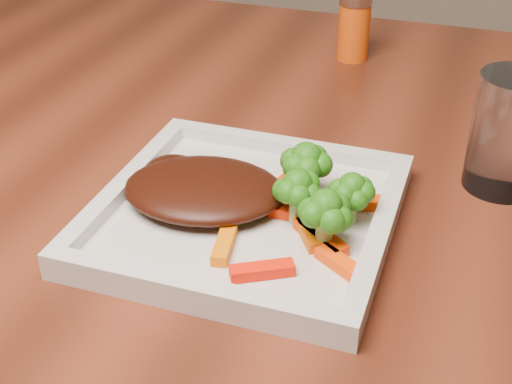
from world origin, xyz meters
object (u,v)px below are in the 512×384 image
(plate, at_px, (246,218))
(dining_table, at_px, (264,362))
(spice_shaker, at_px, (354,28))
(steak, at_px, (204,189))
(drinking_glass, at_px, (510,133))

(plate, bearing_deg, dining_table, 102.63)
(plate, xyz_separation_m, spice_shaker, (0.00, 0.44, 0.04))
(dining_table, height_order, steak, steak)
(steak, relative_size, drinking_glass, 1.28)
(dining_table, distance_m, plate, 0.43)
(dining_table, xyz_separation_m, steak, (-0.00, -0.18, 0.40))
(dining_table, bearing_deg, steak, -90.67)
(dining_table, xyz_separation_m, drinking_glass, (0.26, -0.04, 0.44))
(plate, height_order, spice_shaker, spice_shaker)
(steak, bearing_deg, spice_shaker, 83.83)
(dining_table, distance_m, steak, 0.44)
(spice_shaker, bearing_deg, dining_table, -99.97)
(dining_table, relative_size, drinking_glass, 13.33)
(spice_shaker, relative_size, drinking_glass, 0.77)
(drinking_glass, bearing_deg, dining_table, 172.23)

